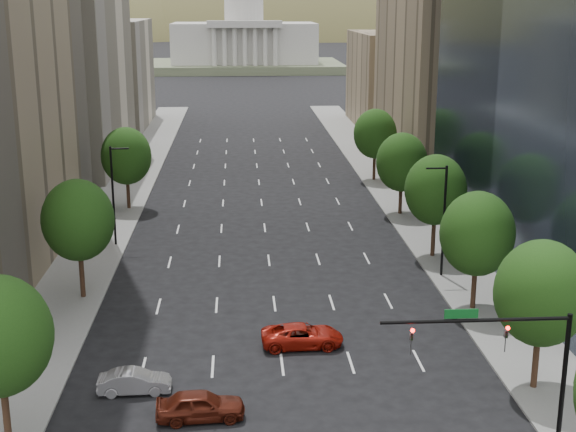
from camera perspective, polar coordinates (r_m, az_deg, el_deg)
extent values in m
cube|color=slate|center=(68.60, -14.45, -3.28)|extent=(6.00, 200.00, 0.15)
cube|color=slate|center=(69.69, 11.48, -2.81)|extent=(6.00, 200.00, 0.15)
cube|color=beige|center=(109.36, -15.93, 12.66)|extent=(14.00, 30.00, 35.00)
cube|color=beige|center=(142.28, -12.93, 9.86)|extent=(14.00, 26.00, 18.00)
cube|color=#8C7759|center=(107.68, 11.37, 11.57)|extent=(14.00, 30.00, 30.00)
cube|color=#8C7759|center=(140.28, 7.78, 9.62)|extent=(14.00, 26.00, 16.00)
cylinder|color=#382316|center=(47.27, 17.31, -9.56)|extent=(0.36, 0.36, 4.00)
ellipsoid|color=#183A10|center=(45.87, 17.68, -5.28)|extent=(5.20, 5.20, 5.98)
cylinder|color=#382316|center=(57.78, 13.16, -4.73)|extent=(0.36, 0.36, 3.90)
ellipsoid|color=#183A10|center=(56.67, 13.38, -1.24)|extent=(5.20, 5.20, 5.98)
cylinder|color=#382316|center=(68.74, 10.35, -1.28)|extent=(0.36, 0.36, 4.10)
ellipsoid|color=#183A10|center=(67.77, 10.51, 1.85)|extent=(5.20, 5.20, 5.98)
cylinder|color=#382316|center=(81.96, 8.05, 1.38)|extent=(0.36, 0.36, 3.80)
ellipsoid|color=#183A10|center=(81.19, 8.14, 3.83)|extent=(5.20, 5.20, 5.98)
cylinder|color=#382316|center=(97.28, 6.18, 3.68)|extent=(0.36, 0.36, 4.00)
ellipsoid|color=#183A10|center=(96.61, 6.25, 5.87)|extent=(5.20, 5.20, 5.98)
cylinder|color=#382316|center=(42.37, -19.54, -12.76)|extent=(0.36, 0.36, 4.00)
cylinder|color=#382316|center=(60.25, -14.54, -3.86)|extent=(0.36, 0.36, 4.15)
ellipsoid|color=#183A10|center=(59.12, -14.78, -0.29)|extent=(5.20, 5.20, 5.98)
cylinder|color=#382316|center=(84.96, -11.36, 1.78)|extent=(0.36, 0.36, 3.95)
ellipsoid|color=#183A10|center=(84.20, -11.49, 4.23)|extent=(5.20, 5.20, 5.98)
cylinder|color=black|center=(63.30, 11.08, -0.44)|extent=(0.20, 0.20, 9.00)
cylinder|color=black|center=(62.10, 10.57, 3.37)|extent=(1.60, 0.14, 0.14)
cylinder|color=black|center=(71.80, -12.40, 1.34)|extent=(0.20, 0.20, 9.00)
cylinder|color=black|center=(70.80, -11.95, 4.74)|extent=(1.60, 0.14, 0.14)
cylinder|color=black|center=(41.28, 19.10, -11.15)|extent=(0.24, 0.24, 7.00)
cylinder|color=black|center=(38.46, 13.27, -7.28)|extent=(9.00, 0.18, 0.18)
imported|color=black|center=(39.12, 15.35, -7.90)|extent=(0.18, 0.22, 1.10)
imported|color=black|center=(37.93, 8.83, -8.26)|extent=(0.18, 0.22, 1.10)
sphere|color=#FF0C07|center=(38.89, 15.45, -7.73)|extent=(0.20, 0.20, 0.20)
sphere|color=#FF0C07|center=(37.69, 8.90, -8.09)|extent=(0.20, 0.20, 0.20)
cube|color=#0C591E|center=(38.14, 12.29, -6.85)|extent=(1.60, 0.06, 0.45)
cube|color=#596647|center=(254.74, -3.12, 10.65)|extent=(60.00, 40.00, 2.50)
cube|color=silver|center=(254.27, -3.14, 12.28)|extent=(44.00, 26.00, 12.00)
cube|color=silver|center=(240.05, -3.13, 13.54)|extent=(22.00, 4.00, 2.00)
cylinder|color=silver|center=(253.97, -3.17, 14.42)|extent=(12.00, 12.00, 7.00)
ellipsoid|color=brown|center=(583.03, -17.48, 9.12)|extent=(380.00, 342.00, 190.00)
ellipsoid|color=brown|center=(608.72, 0.40, 9.20)|extent=(440.00, 396.00, 240.00)
ellipsoid|color=brown|center=(680.40, 14.81, 9.93)|extent=(360.00, 324.00, 200.00)
imported|color=#4C170C|center=(42.98, -6.29, -13.31)|extent=(4.76, 2.19, 1.58)
imported|color=#97969B|center=(46.19, -10.92, -11.55)|extent=(4.10, 1.53, 1.34)
imported|color=#9C160B|center=(50.97, 1.03, -8.55)|extent=(5.27, 2.56, 1.44)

